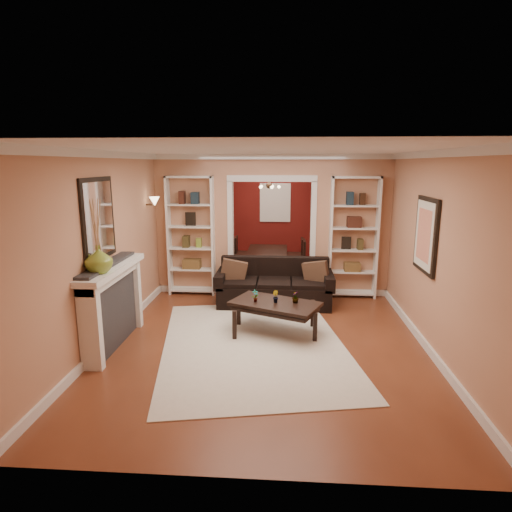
# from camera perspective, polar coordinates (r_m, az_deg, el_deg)

# --- Properties ---
(floor) EXTENTS (8.00, 8.00, 0.00)m
(floor) POSITION_cam_1_polar(r_m,az_deg,el_deg) (7.46, 1.71, -7.55)
(floor) COLOR brown
(floor) RESTS_ON ground
(ceiling) EXTENTS (8.00, 8.00, 0.00)m
(ceiling) POSITION_cam_1_polar(r_m,az_deg,el_deg) (7.02, 1.86, 13.65)
(ceiling) COLOR white
(ceiling) RESTS_ON ground
(wall_back) EXTENTS (8.00, 0.00, 8.00)m
(wall_back) POSITION_cam_1_polar(r_m,az_deg,el_deg) (11.08, 2.57, 6.13)
(wall_back) COLOR tan
(wall_back) RESTS_ON ground
(wall_front) EXTENTS (8.00, 0.00, 8.00)m
(wall_front) POSITION_cam_1_polar(r_m,az_deg,el_deg) (3.25, -0.94, -8.95)
(wall_front) COLOR tan
(wall_front) RESTS_ON ground
(wall_left) EXTENTS (0.00, 8.00, 8.00)m
(wall_left) POSITION_cam_1_polar(r_m,az_deg,el_deg) (7.54, -15.58, 2.82)
(wall_left) COLOR tan
(wall_left) RESTS_ON ground
(wall_right) EXTENTS (0.00, 8.00, 8.00)m
(wall_right) POSITION_cam_1_polar(r_m,az_deg,el_deg) (7.39, 19.51, 2.38)
(wall_right) COLOR tan
(wall_right) RESTS_ON ground
(partition_wall) EXTENTS (4.50, 0.15, 2.70)m
(partition_wall) POSITION_cam_1_polar(r_m,az_deg,el_deg) (8.31, 2.10, 4.09)
(partition_wall) COLOR tan
(partition_wall) RESTS_ON floor
(red_back_panel) EXTENTS (4.44, 0.04, 2.64)m
(red_back_panel) POSITION_cam_1_polar(r_m,az_deg,el_deg) (11.06, 2.57, 5.96)
(red_back_panel) COLOR maroon
(red_back_panel) RESTS_ON floor
(dining_window) EXTENTS (0.78, 0.03, 0.98)m
(dining_window) POSITION_cam_1_polar(r_m,az_deg,el_deg) (10.99, 2.57, 7.13)
(dining_window) COLOR #8CA5CC
(dining_window) RESTS_ON wall_back
(area_rug) EXTENTS (3.12, 3.93, 0.01)m
(area_rug) POSITION_cam_1_polar(r_m,az_deg,el_deg) (6.22, -0.33, -11.63)
(area_rug) COLOR silver
(area_rug) RESTS_ON floor
(sofa) EXTENTS (2.10, 0.91, 0.82)m
(sofa) POSITION_cam_1_polar(r_m,az_deg,el_deg) (7.76, 2.46, -3.58)
(sofa) COLOR black
(sofa) RESTS_ON floor
(pillow_left) EXTENTS (0.46, 0.18, 0.45)m
(pillow_left) POSITION_cam_1_polar(r_m,az_deg,el_deg) (7.74, -3.05, -1.99)
(pillow_left) COLOR brown
(pillow_left) RESTS_ON sofa
(pillow_right) EXTENTS (0.46, 0.30, 0.44)m
(pillow_right) POSITION_cam_1_polar(r_m,az_deg,el_deg) (7.71, 8.03, -2.17)
(pillow_right) COLOR brown
(pillow_right) RESTS_ON sofa
(coffee_table) EXTENTS (1.46, 1.16, 0.49)m
(coffee_table) POSITION_cam_1_polar(r_m,az_deg,el_deg) (6.54, 2.56, -8.20)
(coffee_table) COLOR black
(coffee_table) RESTS_ON floor
(plant_left) EXTENTS (0.12, 0.11, 0.19)m
(plant_left) POSITION_cam_1_polar(r_m,az_deg,el_deg) (6.44, -0.10, -5.33)
(plant_left) COLOR #336626
(plant_left) RESTS_ON coffee_table
(plant_center) EXTENTS (0.12, 0.12, 0.18)m
(plant_center) POSITION_cam_1_polar(r_m,az_deg,el_deg) (6.43, 2.59, -5.43)
(plant_center) COLOR #336626
(plant_center) RESTS_ON coffee_table
(plant_right) EXTENTS (0.11, 0.11, 0.18)m
(plant_right) POSITION_cam_1_polar(r_m,az_deg,el_deg) (6.43, 5.28, -5.47)
(plant_right) COLOR #336626
(plant_right) RESTS_ON coffee_table
(bookshelf_left) EXTENTS (0.90, 0.30, 2.30)m
(bookshelf_left) POSITION_cam_1_polar(r_m,az_deg,el_deg) (8.36, -8.64, 2.63)
(bookshelf_left) COLOR white
(bookshelf_left) RESTS_ON floor
(bookshelf_right) EXTENTS (0.90, 0.30, 2.30)m
(bookshelf_right) POSITION_cam_1_polar(r_m,az_deg,el_deg) (8.27, 12.86, 2.35)
(bookshelf_right) COLOR white
(bookshelf_right) RESTS_ON floor
(fireplace) EXTENTS (0.32, 1.70, 1.16)m
(fireplace) POSITION_cam_1_polar(r_m,az_deg,el_deg) (6.30, -18.29, -6.38)
(fireplace) COLOR white
(fireplace) RESTS_ON floor
(vase) EXTENTS (0.35, 0.35, 0.36)m
(vase) POSITION_cam_1_polar(r_m,az_deg,el_deg) (5.76, -20.25, -0.40)
(vase) COLOR olive
(vase) RESTS_ON fireplace
(mirror) EXTENTS (0.03, 0.95, 1.10)m
(mirror) POSITION_cam_1_polar(r_m,az_deg,el_deg) (6.10, -20.28, 4.65)
(mirror) COLOR silver
(mirror) RESTS_ON wall_left
(wall_sconce) EXTENTS (0.18, 0.18, 0.22)m
(wall_sconce) POSITION_cam_1_polar(r_m,az_deg,el_deg) (7.97, -13.79, 6.88)
(wall_sconce) COLOR #FFE0A5
(wall_sconce) RESTS_ON wall_left
(framed_art) EXTENTS (0.04, 0.85, 1.05)m
(framed_art) POSITION_cam_1_polar(r_m,az_deg,el_deg) (6.40, 21.64, 2.61)
(framed_art) COLOR black
(framed_art) RESTS_ON wall_right
(dining_table) EXTENTS (1.62, 0.91, 0.57)m
(dining_table) POSITION_cam_1_polar(r_m,az_deg,el_deg) (9.83, 1.68, -0.95)
(dining_table) COLOR black
(dining_table) RESTS_ON floor
(dining_chair_nw) EXTENTS (0.50, 0.50, 0.95)m
(dining_chair_nw) POSITION_cam_1_polar(r_m,az_deg,el_deg) (9.53, -1.69, -0.21)
(dining_chair_nw) COLOR black
(dining_chair_nw) RESTS_ON floor
(dining_chair_ne) EXTENTS (0.47, 0.47, 0.91)m
(dining_chair_ne) POSITION_cam_1_polar(r_m,az_deg,el_deg) (9.49, 4.94, -0.42)
(dining_chair_ne) COLOR black
(dining_chair_ne) RESTS_ON floor
(dining_chair_sw) EXTENTS (0.51, 0.51, 0.86)m
(dining_chair_sw) POSITION_cam_1_polar(r_m,az_deg,el_deg) (10.12, -1.36, 0.29)
(dining_chair_sw) COLOR black
(dining_chair_sw) RESTS_ON floor
(dining_chair_se) EXTENTS (0.52, 0.52, 0.84)m
(dining_chair_se) POSITION_cam_1_polar(r_m,az_deg,el_deg) (10.08, 4.88, 0.13)
(dining_chair_se) COLOR black
(dining_chair_se) RESTS_ON floor
(chandelier) EXTENTS (0.50, 0.50, 0.30)m
(chandelier) POSITION_cam_1_polar(r_m,az_deg,el_deg) (9.73, 2.42, 9.24)
(chandelier) COLOR #3E2A1C
(chandelier) RESTS_ON ceiling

